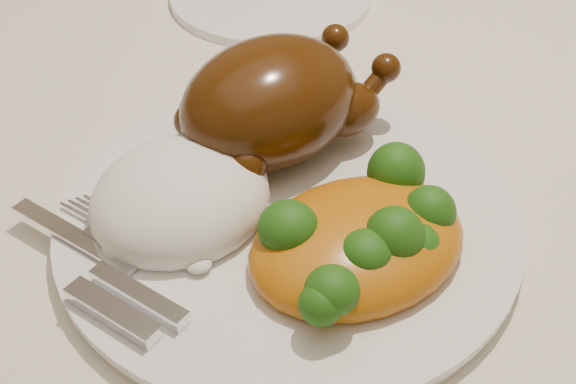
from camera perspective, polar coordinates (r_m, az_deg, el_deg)
dining_table at (r=0.76m, az=-5.65°, el=1.80°), size 1.60×0.90×0.76m
tablecloth at (r=0.72m, az=-6.03°, el=6.35°), size 1.73×1.03×0.18m
dinner_plate at (r=0.54m, az=0.00°, el=-2.14°), size 0.35×0.35×0.01m
roast_chicken at (r=0.57m, az=-0.96°, el=6.55°), size 0.18×0.13×0.09m
rice_mound at (r=0.53m, az=-7.64°, el=-0.53°), size 0.15×0.15×0.07m
mac_and_cheese at (r=0.50m, az=5.73°, el=-3.23°), size 0.15×0.12×0.06m
cutlery at (r=0.50m, az=-12.43°, el=-6.09°), size 0.07×0.16×0.01m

